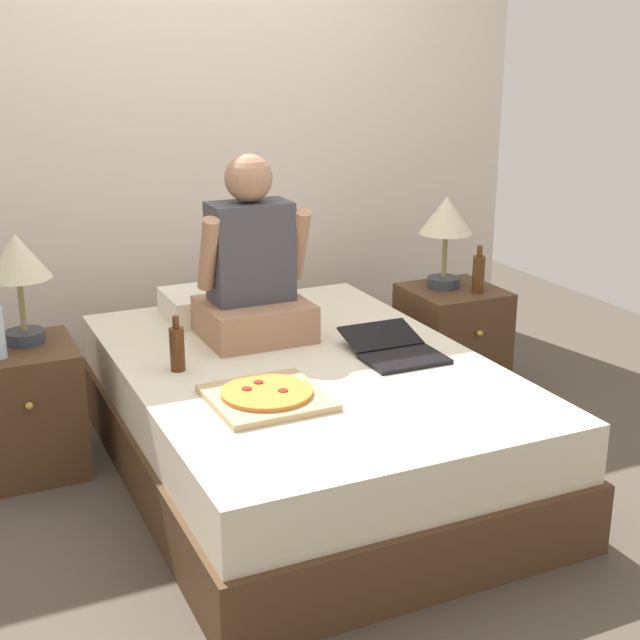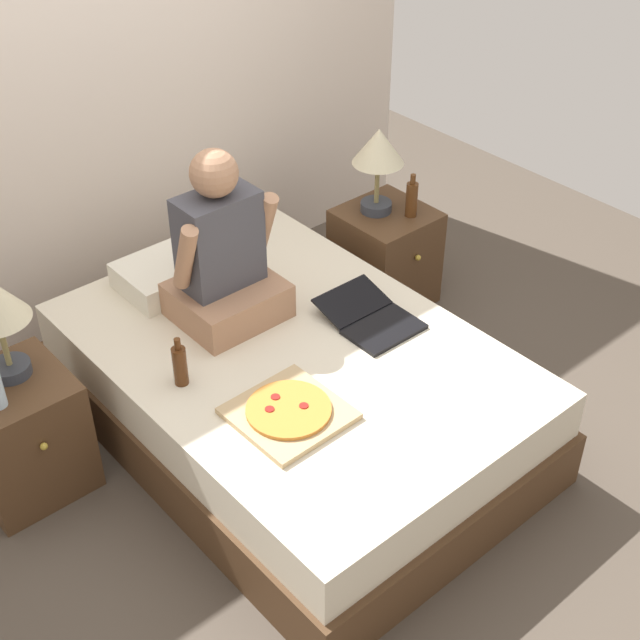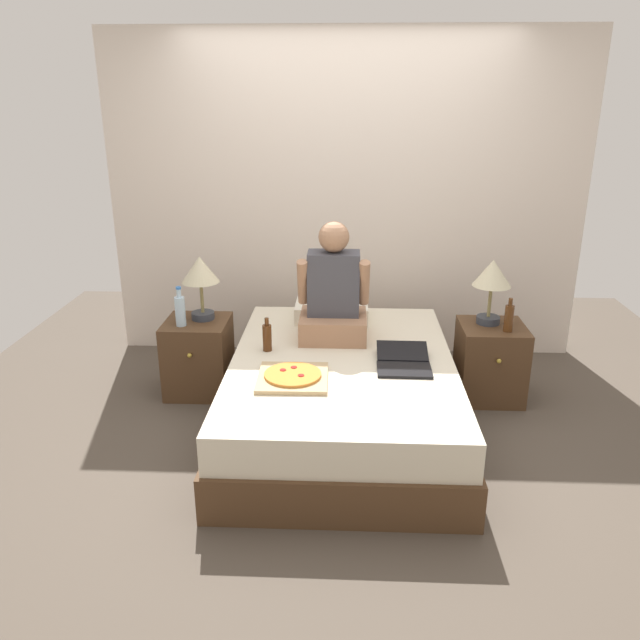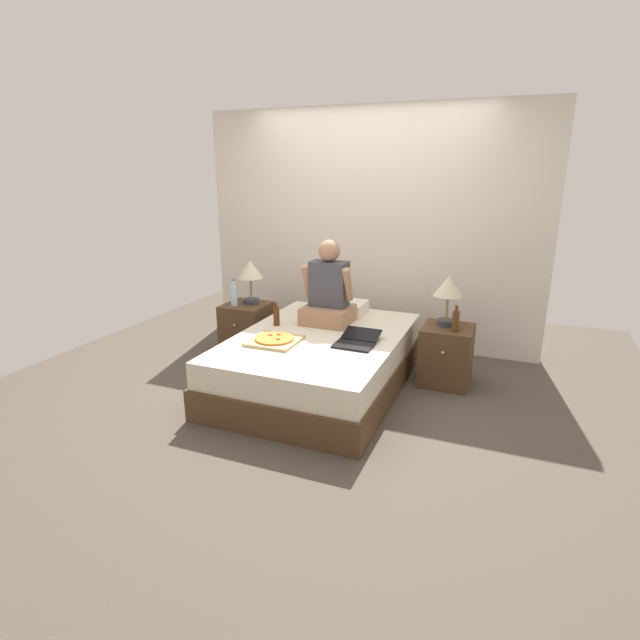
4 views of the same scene
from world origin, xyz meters
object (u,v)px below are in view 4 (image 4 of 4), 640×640
person_seated (328,293)px  beer_bottle_on_bed (276,316)px  lamp_on_left_nightstand (250,272)px  beer_bottle (456,321)px  lamp_on_right_nightstand (448,290)px  pizza_box (275,340)px  laptop (356,342)px  bed (320,361)px  nightstand_left (247,329)px  nightstand_right (446,355)px  water_bottle (234,295)px

person_seated → beer_bottle_on_bed: bearing=-147.3°
lamp_on_left_nightstand → beer_bottle: 2.10m
lamp_on_right_nightstand → pizza_box: (-1.28, -0.86, -0.36)m
lamp_on_left_nightstand → person_seated: 0.94m
pizza_box → beer_bottle_on_bed: bearing=114.9°
laptop → beer_bottle: bearing=34.0°
bed → beer_bottle_on_bed: size_ratio=9.24×
nightstand_left → beer_bottle: bearing=-2.7°
beer_bottle → pizza_box: (-1.38, -0.71, -0.13)m
lamp_on_left_nightstand → nightstand_right: (2.02, -0.05, -0.59)m
lamp_on_right_nightstand → laptop: bearing=-134.4°
lamp_on_right_nightstand → person_seated: size_ratio=0.58×
person_seated → pizza_box: size_ratio=1.91×
bed → lamp_on_right_nightstand: bearing=28.6°
bed → beer_bottle: beer_bottle is taller
nightstand_left → beer_bottle_on_bed: 0.73m
lamp_on_left_nightstand → beer_bottle: bearing=-4.1°
bed → beer_bottle: (1.10, 0.39, 0.39)m
nightstand_right → nightstand_left: bearing=180.0°
water_bottle → beer_bottle_on_bed: bearing=-24.7°
water_bottle → beer_bottle: 2.21m
water_bottle → nightstand_right: 2.17m
water_bottle → nightstand_left: bearing=48.3°
beer_bottle → laptop: size_ratio=0.55×
lamp_on_left_nightstand → person_seated: size_ratio=0.58×
lamp_on_left_nightstand → beer_bottle_on_bed: 0.72m
nightstand_right → beer_bottle_on_bed: beer_bottle_on_bed is taller
nightstand_left → water_bottle: 0.40m
nightstand_left → lamp_on_right_nightstand: (2.03, 0.05, 0.59)m
lamp_on_right_nightstand → person_seated: (-1.07, -0.16, -0.09)m
lamp_on_left_nightstand → lamp_on_right_nightstand: size_ratio=1.00×
water_bottle → laptop: 1.57m
beer_bottle → water_bottle: bearing=179.7°
water_bottle → pizza_box: bearing=-41.0°
lamp_on_left_nightstand → nightstand_right: 2.10m
bed → nightstand_left: bearing=154.4°
bed → nightstand_right: 1.14m
bed → person_seated: (-0.07, 0.38, 0.53)m
bed → nightstand_left: size_ratio=3.81×
lamp_on_left_nightstand → laptop: lamp_on_left_nightstand is taller
nightstand_right → beer_bottle: 0.38m
water_bottle → pizza_box: (0.83, -0.72, -0.15)m
nightstand_left → nightstand_right: bearing=0.0°
bed → lamp_on_left_nightstand: 1.29m
nightstand_right → lamp_on_right_nightstand: bearing=120.9°
beer_bottle → laptop: (-0.73, -0.49, -0.13)m
beer_bottle → person_seated: (-1.17, -0.01, 0.14)m
water_bottle → nightstand_right: (2.14, 0.09, -0.38)m
bed → pizza_box: pizza_box is taller
beer_bottle_on_bed → bed: bearing=-13.4°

